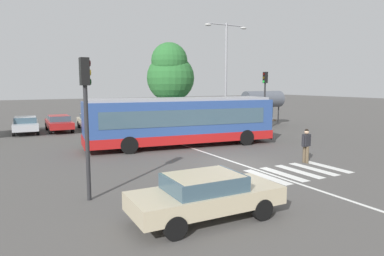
# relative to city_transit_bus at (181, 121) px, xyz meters

# --- Properties ---
(ground_plane) EXTENTS (160.00, 160.00, 0.00)m
(ground_plane) POSITION_rel_city_transit_bus_xyz_m (0.14, -5.61, -1.59)
(ground_plane) COLOR #514F4C
(city_transit_bus) EXTENTS (12.29, 4.14, 3.06)m
(city_transit_bus) POSITION_rel_city_transit_bus_xyz_m (0.00, 0.00, 0.00)
(city_transit_bus) COLOR black
(city_transit_bus) RESTS_ON ground_plane
(pedestrian_crossing_street) EXTENTS (0.58, 0.33, 1.72)m
(pedestrian_crossing_street) POSITION_rel_city_transit_bus_xyz_m (3.30, -7.14, -0.62)
(pedestrian_crossing_street) COLOR brown
(pedestrian_crossing_street) RESTS_ON ground_plane
(foreground_sedan) EXTENTS (4.55, 1.97, 1.35)m
(foreground_sedan) POSITION_rel_city_transit_bus_xyz_m (-4.85, -10.90, -0.82)
(foreground_sedan) COLOR black
(foreground_sedan) RESTS_ON ground_plane
(parked_car_silver) EXTENTS (2.11, 4.61, 1.35)m
(parked_car_silver) POSITION_rel_city_transit_bus_xyz_m (-8.22, 11.10, -0.82)
(parked_car_silver) COLOR black
(parked_car_silver) RESTS_ON ground_plane
(parked_car_red) EXTENTS (1.97, 4.55, 1.35)m
(parked_car_red) POSITION_rel_city_transit_bus_xyz_m (-5.72, 10.97, -0.82)
(parked_car_red) COLOR black
(parked_car_red) RESTS_ON ground_plane
(parked_car_champagne) EXTENTS (2.12, 4.61, 1.35)m
(parked_car_champagne) POSITION_rel_city_transit_bus_xyz_m (-3.07, 11.23, -0.82)
(parked_car_champagne) COLOR black
(parked_car_champagne) RESTS_ON ground_plane
(parked_car_black) EXTENTS (1.97, 4.55, 1.35)m
(parked_car_black) POSITION_rel_city_transit_bus_xyz_m (-0.34, 11.52, -0.82)
(parked_car_black) COLOR black
(parked_car_black) RESTS_ON ground_plane
(parked_car_white) EXTENTS (1.96, 4.54, 1.35)m
(parked_car_white) POSITION_rel_city_transit_bus_xyz_m (2.49, 11.25, -0.82)
(parked_car_white) COLOR black
(parked_car_white) RESTS_ON ground_plane
(parked_car_teal) EXTENTS (2.10, 4.61, 1.35)m
(parked_car_teal) POSITION_rel_city_transit_bus_xyz_m (5.12, 11.26, -0.82)
(parked_car_teal) COLOR black
(parked_car_teal) RESTS_ON ground_plane
(traffic_light_near_corner) EXTENTS (0.33, 0.32, 4.79)m
(traffic_light_near_corner) POSITION_rel_city_transit_bus_xyz_m (-7.44, -7.54, 1.62)
(traffic_light_near_corner) COLOR #28282B
(traffic_light_near_corner) RESTS_ON ground_plane
(traffic_light_far_corner) EXTENTS (0.33, 0.32, 4.89)m
(traffic_light_far_corner) POSITION_rel_city_transit_bus_xyz_m (8.98, 2.57, 1.68)
(traffic_light_far_corner) COLOR #28282B
(traffic_light_far_corner) RESTS_ON ground_plane
(bus_stop_shelter) EXTENTS (4.12, 1.54, 3.25)m
(bus_stop_shelter) POSITION_rel_city_transit_bus_xyz_m (11.73, 6.01, 0.83)
(bus_stop_shelter) COLOR #28282B
(bus_stop_shelter) RESTS_ON ground_plane
(twin_arm_street_lamp) EXTENTS (4.10, 0.32, 8.84)m
(twin_arm_street_lamp) POSITION_rel_city_transit_bus_xyz_m (6.63, 4.76, 3.84)
(twin_arm_street_lamp) COLOR #939399
(twin_arm_street_lamp) RESTS_ON ground_plane
(background_tree_right) EXTENTS (4.69, 4.69, 7.90)m
(background_tree_right) POSITION_rel_city_transit_bus_xyz_m (4.90, 11.82, 3.39)
(background_tree_right) COLOR brown
(background_tree_right) RESTS_ON ground_plane
(crosswalk_painted_stripes) EXTENTS (6.07, 2.70, 0.01)m
(crosswalk_painted_stripes) POSITION_rel_city_transit_bus_xyz_m (0.76, -8.23, -1.58)
(crosswalk_painted_stripes) COLOR silver
(crosswalk_painted_stripes) RESTS_ON ground_plane
(lane_center_line) EXTENTS (0.16, 24.00, 0.01)m
(lane_center_line) POSITION_rel_city_transit_bus_xyz_m (0.26, -3.61, -1.59)
(lane_center_line) COLOR silver
(lane_center_line) RESTS_ON ground_plane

